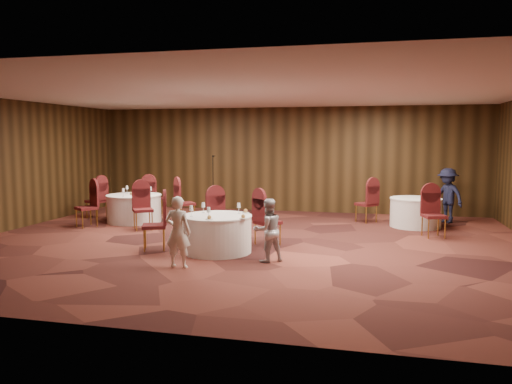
% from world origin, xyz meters
% --- Properties ---
extents(ground, '(12.00, 12.00, 0.00)m').
position_xyz_m(ground, '(0.00, 0.00, 0.00)').
color(ground, black).
rests_on(ground, ground).
extents(room_shell, '(12.00, 12.00, 12.00)m').
position_xyz_m(room_shell, '(0.00, 0.00, 1.96)').
color(room_shell, silver).
rests_on(room_shell, ground).
extents(table_main, '(1.39, 1.39, 0.74)m').
position_xyz_m(table_main, '(-0.33, -0.90, 0.38)').
color(table_main, white).
rests_on(table_main, ground).
extents(table_left, '(1.46, 1.46, 0.74)m').
position_xyz_m(table_left, '(-3.62, 2.01, 0.38)').
color(table_left, white).
rests_on(table_left, ground).
extents(table_right, '(1.28, 1.28, 0.74)m').
position_xyz_m(table_right, '(3.72, 3.00, 0.38)').
color(table_right, white).
rests_on(table_right, ground).
extents(chairs_main, '(2.85, 2.07, 1.00)m').
position_xyz_m(chairs_main, '(-0.67, -0.21, 0.50)').
color(chairs_main, '#3B0B15').
rests_on(chairs_main, ground).
extents(chairs_left, '(3.35, 2.83, 1.00)m').
position_xyz_m(chairs_left, '(-3.64, 2.01, 0.50)').
color(chairs_left, '#3B0B15').
rests_on(chairs_left, ground).
extents(chairs_right, '(2.23, 2.44, 1.00)m').
position_xyz_m(chairs_right, '(3.25, 2.56, 0.50)').
color(chairs_right, '#3B0B15').
rests_on(chairs_right, ground).
extents(tabletop_main, '(1.17, 1.12, 0.22)m').
position_xyz_m(tabletop_main, '(-0.21, -0.98, 0.84)').
color(tabletop_main, silver).
rests_on(tabletop_main, table_main).
extents(tabletop_left, '(0.85, 0.76, 0.22)m').
position_xyz_m(tabletop_left, '(-3.62, 2.01, 0.82)').
color(tabletop_left, silver).
rests_on(tabletop_left, table_left).
extents(tabletop_right, '(0.08, 0.08, 0.22)m').
position_xyz_m(tabletop_right, '(3.94, 2.77, 0.90)').
color(tabletop_right, silver).
rests_on(tabletop_right, table_right).
extents(mic_stand, '(0.24, 0.24, 1.75)m').
position_xyz_m(mic_stand, '(-2.03, 3.99, 0.52)').
color(mic_stand, black).
rests_on(mic_stand, ground).
extents(woman_a, '(0.47, 0.31, 1.26)m').
position_xyz_m(woman_a, '(-0.63, -2.19, 0.63)').
color(woman_a, white).
rests_on(woman_a, ground).
extents(woman_b, '(0.72, 0.69, 1.16)m').
position_xyz_m(woman_b, '(0.81, -1.42, 0.58)').
color(woman_b, '#B5B5BA').
rests_on(woman_b, ground).
extents(man_c, '(1.05, 1.06, 1.46)m').
position_xyz_m(man_c, '(4.59, 3.85, 0.73)').
color(man_c, black).
rests_on(man_c, ground).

